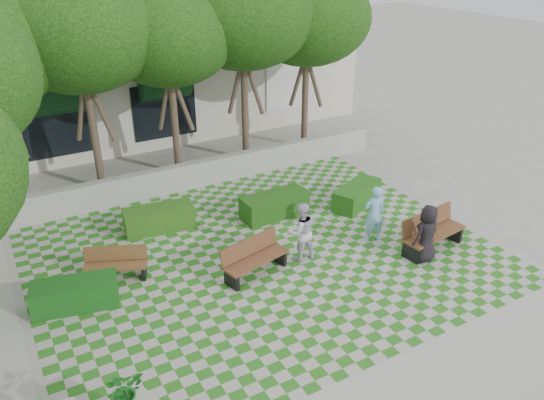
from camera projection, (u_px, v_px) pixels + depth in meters
ground at (284, 275)px, 13.76m from camera, size 90.00×90.00×0.00m
lawn at (265, 256)px, 14.54m from camera, size 12.00×12.00×0.00m
sidewalk_south at (410, 398)px, 10.11m from camera, size 16.00×2.00×0.01m
retaining_wall at (192, 175)px, 18.37m from camera, size 15.00×0.36×0.90m
bench_east at (432, 232)px, 14.71m from camera, size 2.10×0.92×1.07m
bench_mid at (254, 258)px, 13.62m from camera, size 1.92×1.00×0.96m
bench_west at (116, 264)px, 13.50m from camera, size 1.65×1.10×0.82m
hedge_east at (357, 195)px, 17.20m from camera, size 2.09×1.50×0.68m
hedge_midright at (274, 205)px, 16.49m from camera, size 2.12×0.90×0.73m
hedge_midleft at (159, 219)px, 15.74m from camera, size 2.11×1.06×0.71m
hedge_west at (75, 294)px, 12.46m from camera, size 2.06×1.19×0.68m
person_blue at (374, 214)px, 14.96m from camera, size 0.71×0.56×1.70m
person_dark at (427, 234)px, 14.03m from camera, size 0.84×0.58×1.64m
person_white at (301, 232)px, 14.09m from camera, size 0.87×0.71×1.68m
tree_row at (124, 41)px, 15.23m from camera, size 17.70×13.40×7.41m
building at (143, 67)px, 23.97m from camera, size 18.00×8.92×5.15m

